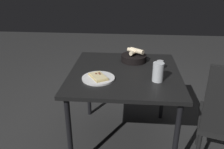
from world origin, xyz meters
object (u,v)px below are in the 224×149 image
(pizza_plate, at_px, (98,78))
(beer_glass, at_px, (158,73))
(pepper_shaker, at_px, (160,66))
(dining_table, at_px, (125,79))
(bread_basket, at_px, (134,57))

(pizza_plate, bearing_deg, beer_glass, -179.39)
(pizza_plate, xyz_separation_m, pepper_shaker, (-0.49, -0.23, 0.02))
(pizza_plate, relative_size, beer_glass, 1.74)
(dining_table, bearing_deg, bread_basket, -106.67)
(bread_basket, height_order, pepper_shaker, bread_basket)
(bread_basket, bearing_deg, pizza_plate, 56.50)
(dining_table, relative_size, beer_glass, 6.38)
(pizza_plate, bearing_deg, bread_basket, -123.50)
(dining_table, bearing_deg, pepper_shaker, -166.65)
(pepper_shaker, bearing_deg, pizza_plate, 25.43)
(dining_table, height_order, beer_glass, beer_glass)
(dining_table, xyz_separation_m, pepper_shaker, (-0.29, -0.07, 0.10))
(pizza_plate, bearing_deg, pepper_shaker, -154.57)
(bread_basket, xyz_separation_m, beer_glass, (-0.18, 0.41, 0.03))
(dining_table, bearing_deg, beer_glass, 147.79)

